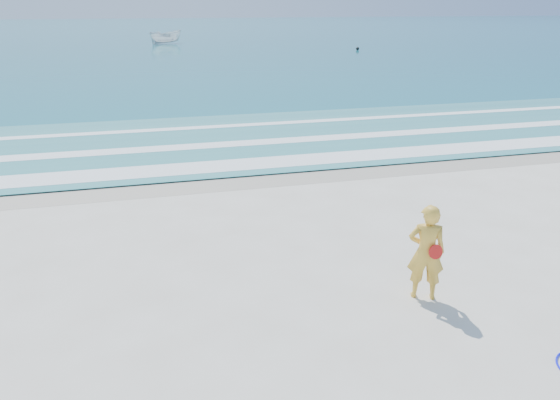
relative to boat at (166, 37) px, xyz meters
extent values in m
plane|color=silver|center=(-2.19, -70.05, -0.91)|extent=(400.00, 400.00, 0.00)
cube|color=#B2A893|center=(-2.19, -61.05, -0.91)|extent=(400.00, 2.40, 0.00)
cube|color=#19727F|center=(-2.19, 34.95, -0.89)|extent=(400.00, 190.00, 0.04)
cube|color=#59B7AD|center=(-2.19, -56.05, -0.87)|extent=(400.00, 10.00, 0.01)
cube|color=white|center=(-2.19, -59.75, -0.86)|extent=(400.00, 1.40, 0.01)
cube|color=white|center=(-2.19, -56.85, -0.86)|extent=(400.00, 0.90, 0.01)
cube|color=white|center=(-2.19, -53.55, -0.86)|extent=(400.00, 0.60, 0.01)
imported|color=silver|center=(0.00, 0.00, 0.00)|extent=(4.84, 3.15, 1.75)
sphere|color=black|center=(20.64, -16.65, -0.69)|extent=(0.38, 0.38, 0.38)
imported|color=gold|center=(-0.16, -69.25, 0.01)|extent=(0.80, 0.68, 1.85)
cylinder|color=red|center=(-0.08, -69.43, 0.09)|extent=(0.27, 0.08, 0.27)
camera|label=1|loc=(-5.11, -77.27, 4.30)|focal=35.00mm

